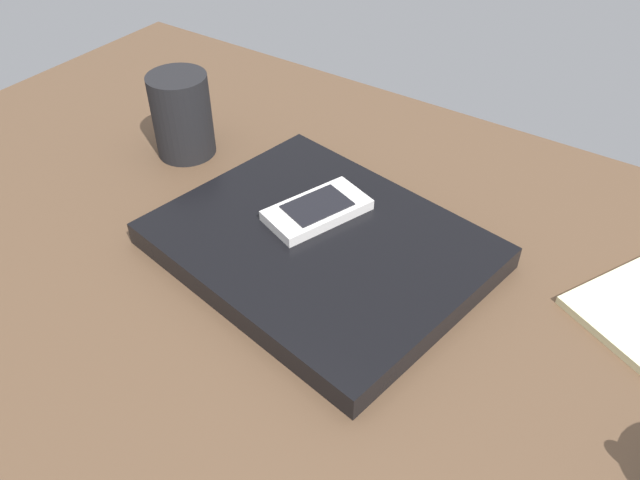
# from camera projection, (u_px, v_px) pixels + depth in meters

# --- Properties ---
(desk_surface) EXTENTS (1.20, 0.80, 0.03)m
(desk_surface) POSITION_uv_depth(u_px,v_px,m) (300.00, 293.00, 0.63)
(desk_surface) COLOR brown
(desk_surface) RESTS_ON ground
(laptop_closed) EXTENTS (0.35, 0.30, 0.03)m
(laptop_closed) POSITION_uv_depth(u_px,v_px,m) (320.00, 245.00, 0.64)
(laptop_closed) COLOR black
(laptop_closed) RESTS_ON desk_surface
(cell_phone_on_laptop) EXTENTS (0.09, 0.12, 0.01)m
(cell_phone_on_laptop) POSITION_uv_depth(u_px,v_px,m) (317.00, 210.00, 0.66)
(cell_phone_on_laptop) COLOR silver
(cell_phone_on_laptop) RESTS_ON laptop_closed
(pen_cup) EXTENTS (0.07, 0.07, 0.10)m
(pen_cup) POSITION_uv_depth(u_px,v_px,m) (182.00, 115.00, 0.77)
(pen_cup) COLOR black
(pen_cup) RESTS_ON desk_surface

